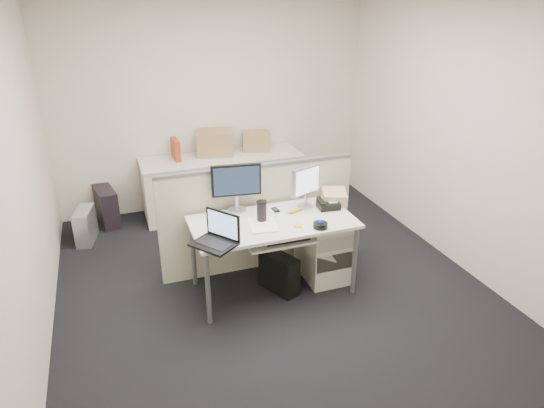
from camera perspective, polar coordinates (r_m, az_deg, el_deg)
name	(u,v)px	position (r m, az deg, el deg)	size (l,w,h in m)	color
floor	(273,288)	(4.82, 0.09, -9.84)	(4.00, 4.50, 0.01)	black
wall_back	(213,103)	(6.31, -6.93, 11.70)	(4.00, 0.02, 2.70)	beige
wall_front	(435,300)	(2.42, 18.58, -10.71)	(4.00, 0.02, 2.70)	beige
wall_left	(19,185)	(4.05, -27.65, 2.00)	(0.02, 4.50, 2.70)	beige
wall_right	(462,135)	(5.21, 21.49, 7.57)	(0.02, 4.50, 2.70)	beige
desk	(273,227)	(4.48, 0.09, -2.71)	(1.50, 0.75, 0.73)	silver
keyboard_tray	(280,240)	(4.35, 0.89, -4.24)	(0.62, 0.32, 0.02)	silver
drawer_pedestal	(323,247)	(4.87, 6.02, -5.04)	(0.40, 0.55, 0.65)	beige
cubicle_partition	(258,218)	(4.91, -1.65, -1.70)	(2.00, 0.06, 1.10)	#B6B190
back_counter	(223,185)	(6.30, -5.82, 2.29)	(2.00, 0.60, 0.72)	beige
monitor_main	(236,188)	(4.57, -4.22, 1.89)	(0.47, 0.18, 0.47)	black
monitor_small	(306,188)	(4.66, 3.99, 1.94)	(0.33, 0.17, 0.41)	#B7B7BC
laptop	(213,231)	(4.00, -6.96, -3.22)	(0.35, 0.26, 0.26)	black
trackball	(320,225)	(4.33, 5.71, -2.51)	(0.13, 0.13, 0.05)	black
desk_phone	(328,205)	(4.72, 6.64, -0.12)	(0.20, 0.17, 0.06)	black
paper_stack	(263,225)	(4.35, -1.10, -2.48)	(0.24, 0.30, 0.01)	white
sticky_pad	(298,225)	(4.36, 3.12, -2.52)	(0.07, 0.07, 0.01)	gold
travel_mug	(262,212)	(4.40, -1.22, -0.94)	(0.09, 0.09, 0.19)	black
banana	(295,210)	(4.61, 2.72, -0.75)	(0.18, 0.04, 0.04)	yellow
cellphone	(276,210)	(4.65, 0.43, -0.68)	(0.05, 0.10, 0.01)	black
manila_folders	(334,197)	(4.86, 7.32, 0.87)	(0.23, 0.30, 0.11)	tan
keyboard	(286,239)	(4.32, 1.70, -4.11)	(0.40, 0.14, 0.02)	black
pc_tower_desk	(279,273)	(4.69, 0.83, -8.07)	(0.16, 0.41, 0.38)	black
pc_tower_spare_dark	(107,206)	(6.30, -18.89, -0.24)	(0.20, 0.49, 0.46)	black
pc_tower_spare_silver	(86,225)	(5.95, -21.08, -2.38)	(0.17, 0.42, 0.39)	#B7B7BC
cardboard_box_left	(215,143)	(6.22, -6.74, 7.12)	(0.44, 0.33, 0.33)	#AA824E
cardboard_box_right	(256,142)	(6.37, -1.85, 7.33)	(0.36, 0.28, 0.26)	#AA824E
red_binder	(176,150)	(6.13, -11.26, 6.26)	(0.07, 0.29, 0.27)	#AA3319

